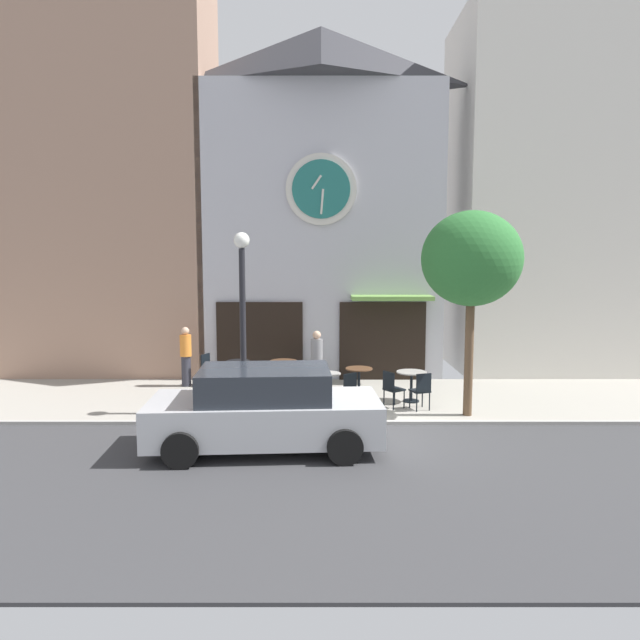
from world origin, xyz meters
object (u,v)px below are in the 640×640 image
(street_tree, at_px, (470,260))
(cafe_chair_left_end, at_px, (420,388))
(cafe_chair_right_end, at_px, (207,367))
(street_lamp, at_px, (242,323))
(cafe_table_leftmost, at_px, (410,380))
(cafe_chair_corner, at_px, (390,387))
(cafe_chair_under_awning, at_px, (312,366))
(cafe_table_near_door, at_px, (282,367))
(pedestrian_grey, at_px, (315,361))
(cafe_table_near_curb, at_px, (237,369))
(parked_car_silver, at_px, (264,410))
(cafe_table_center, at_px, (327,383))
(cafe_chair_mid_row, at_px, (346,388))
(cafe_table_center_left, at_px, (358,377))
(pedestrian_orange, at_px, (185,356))

(street_tree, height_order, cafe_chair_left_end, street_tree)
(cafe_chair_right_end, bearing_deg, street_lamp, -64.41)
(cafe_table_leftmost, xyz_separation_m, cafe_chair_corner, (-0.58, -0.64, -0.03))
(cafe_table_leftmost, xyz_separation_m, cafe_chair_under_awning, (-2.49, 1.87, -0.03))
(cafe_table_near_door, distance_m, pedestrian_grey, 1.27)
(cafe_table_near_curb, relative_size, cafe_chair_left_end, 0.82)
(street_lamp, distance_m, parked_car_silver, 2.87)
(street_lamp, height_order, cafe_table_center, street_lamp)
(cafe_chair_mid_row, bearing_deg, cafe_chair_under_awning, 107.66)
(street_tree, relative_size, cafe_table_leftmost, 6.07)
(cafe_chair_under_awning, bearing_deg, street_lamp, -117.55)
(cafe_chair_corner, bearing_deg, cafe_chair_left_end, -14.11)
(cafe_table_leftmost, height_order, cafe_chair_under_awning, cafe_chair_under_awning)
(street_lamp, bearing_deg, cafe_table_leftmost, 15.41)
(pedestrian_grey, bearing_deg, parked_car_silver, -102.01)
(street_tree, xyz_separation_m, cafe_table_center, (-3.18, 1.10, -3.05))
(cafe_chair_left_end, bearing_deg, pedestrian_grey, 145.20)
(street_lamp, height_order, cafe_table_center_left, street_lamp)
(pedestrian_grey, bearing_deg, street_tree, -31.77)
(cafe_table_near_door, bearing_deg, parked_car_silver, -90.14)
(cafe_chair_under_awning, xyz_separation_m, pedestrian_orange, (-3.55, -0.14, 0.33))
(cafe_table_center_left, bearing_deg, cafe_chair_mid_row, -105.88)
(street_lamp, height_order, cafe_chair_under_awning, street_lamp)
(cafe_chair_right_end, xyz_separation_m, cafe_chair_corner, (4.85, -2.41, 0.00))
(pedestrian_grey, bearing_deg, cafe_chair_mid_row, -66.77)
(cafe_table_near_door, xyz_separation_m, cafe_chair_mid_row, (1.67, -2.51, -0.01))
(cafe_table_near_door, xyz_separation_m, cafe_table_center, (1.23, -1.84, -0.03))
(cafe_chair_mid_row, bearing_deg, cafe_chair_corner, 8.29)
(cafe_table_near_door, bearing_deg, pedestrian_grey, -40.37)
(pedestrian_grey, distance_m, parked_car_silver, 4.56)
(cafe_table_center_left, height_order, cafe_chair_under_awning, cafe_chair_under_awning)
(cafe_table_center_left, height_order, cafe_chair_left_end, cafe_chair_left_end)
(cafe_chair_mid_row, bearing_deg, cafe_table_near_door, 123.68)
(cafe_table_center_left, bearing_deg, parked_car_silver, -116.97)
(cafe_chair_mid_row, bearing_deg, cafe_table_center_left, 74.12)
(street_tree, distance_m, cafe_chair_right_end, 7.79)
(cafe_chair_under_awning, xyz_separation_m, cafe_chair_corner, (1.91, -2.51, 0.00))
(cafe_table_near_curb, height_order, parked_car_silver, parked_car_silver)
(street_tree, height_order, cafe_chair_under_awning, street_tree)
(cafe_table_near_door, distance_m, parked_car_silver, 5.26)
(cafe_table_near_door, height_order, cafe_table_leftmost, cafe_table_leftmost)
(street_tree, bearing_deg, cafe_chair_under_awning, 139.11)
(cafe_table_center, distance_m, pedestrian_grey, 1.14)
(cafe_table_near_door, relative_size, pedestrian_grey, 0.46)
(cafe_table_center_left, relative_size, cafe_chair_mid_row, 0.85)
(cafe_chair_mid_row, xyz_separation_m, cafe_chair_corner, (1.07, 0.16, 0.00))
(street_lamp, relative_size, cafe_chair_corner, 4.63)
(street_lamp, bearing_deg, street_tree, -1.32)
(cafe_table_center, height_order, cafe_chair_under_awning, cafe_chair_under_awning)
(cafe_chair_mid_row, xyz_separation_m, cafe_chair_under_awning, (-0.85, 2.66, 0.00))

